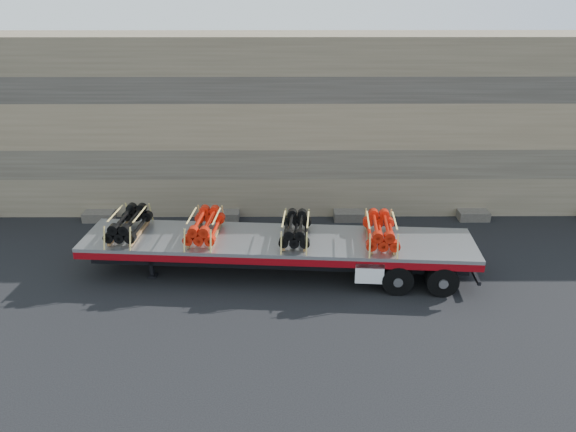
# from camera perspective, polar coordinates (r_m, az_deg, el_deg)

# --- Properties ---
(ground) EXTENTS (120.00, 120.00, 0.00)m
(ground) POSITION_cam_1_polar(r_m,az_deg,el_deg) (18.33, 1.46, -6.20)
(ground) COLOR black
(ground) RESTS_ON ground
(rock_wall) EXTENTS (44.00, 3.00, 7.00)m
(rock_wall) POSITION_cam_1_polar(r_m,az_deg,el_deg) (23.15, 1.07, 9.40)
(rock_wall) COLOR #7A6B54
(rock_wall) RESTS_ON ground
(trailer) EXTENTS (12.66, 3.32, 1.25)m
(trailer) POSITION_cam_1_polar(r_m,az_deg,el_deg) (18.27, -1.05, -4.07)
(trailer) COLOR #ABAEB3
(trailer) RESTS_ON ground
(bundle_front) EXTENTS (1.13, 2.05, 0.70)m
(bundle_front) POSITION_cam_1_polar(r_m,az_deg,el_deg) (18.86, -15.87, -0.81)
(bundle_front) COLOR black
(bundle_front) RESTS_ON trailer
(bundle_midfront) EXTENTS (1.13, 2.04, 0.70)m
(bundle_midfront) POSITION_cam_1_polar(r_m,az_deg,el_deg) (18.19, -8.46, -1.06)
(bundle_midfront) COLOR red
(bundle_midfront) RESTS_ON trailer
(bundle_midrear) EXTENTS (1.07, 1.94, 0.67)m
(bundle_midrear) POSITION_cam_1_polar(r_m,az_deg,el_deg) (17.82, 0.79, -1.38)
(bundle_midrear) COLOR black
(bundle_midrear) RESTS_ON trailer
(bundle_rear) EXTENTS (1.15, 2.08, 0.71)m
(bundle_rear) POSITION_cam_1_polar(r_m,az_deg,el_deg) (17.88, 9.40, -1.53)
(bundle_rear) COLOR red
(bundle_rear) RESTS_ON trailer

